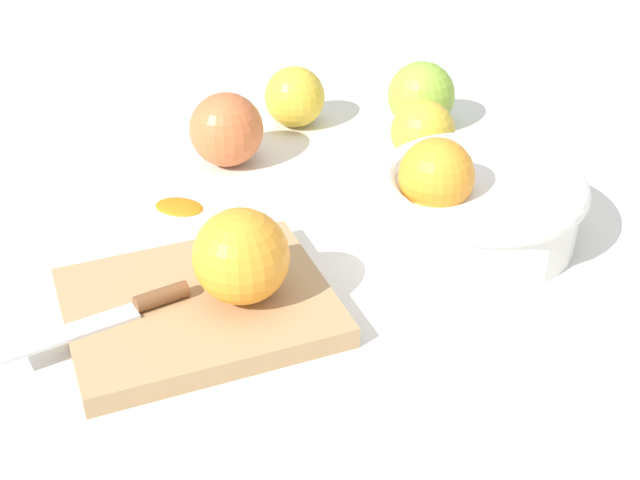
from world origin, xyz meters
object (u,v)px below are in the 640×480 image
at_px(orange_on_board, 241,256).
at_px(apple_mid_left, 423,132).
at_px(bowl, 474,200).
at_px(knife, 123,311).
at_px(apple_front_left_2, 421,95).
at_px(cutting_board, 199,307).
at_px(apple_front_left, 295,97).
at_px(apple_front_center, 226,130).

height_order(orange_on_board, apple_mid_left, orange_on_board).
relative_size(bowl, knife, 1.28).
distance_m(knife, apple_front_left_2, 0.48).
height_order(bowl, apple_front_left_2, bowl).
relative_size(bowl, apple_front_left_2, 2.48).
distance_m(orange_on_board, knife, 0.10).
xyz_separation_m(bowl, knife, (0.34, -0.04, -0.02)).
height_order(cutting_board, orange_on_board, orange_on_board).
xyz_separation_m(bowl, apple_mid_left, (-0.06, -0.15, -0.00)).
xyz_separation_m(apple_front_left, apple_front_left_2, (-0.12, 0.08, 0.00)).
xyz_separation_m(cutting_board, apple_mid_left, (-0.33, -0.12, 0.03)).
bearing_deg(knife, cutting_board, 171.57).
bearing_deg(apple_mid_left, knife, 16.38).
xyz_separation_m(knife, apple_front_left, (-0.32, -0.27, 0.01)).
relative_size(apple_front_left, apple_mid_left, 1.02).
xyz_separation_m(cutting_board, apple_front_center, (-0.15, -0.24, 0.03)).
distance_m(apple_mid_left, apple_front_center, 0.22).
bearing_deg(apple_front_left, apple_front_center, 21.93).
xyz_separation_m(orange_on_board, apple_front_left_2, (-0.35, -0.22, -0.02)).
distance_m(bowl, apple_front_left_2, 0.25).
xyz_separation_m(apple_mid_left, apple_front_left_2, (-0.05, -0.07, 0.00)).
bearing_deg(orange_on_board, cutting_board, -28.91).
bearing_deg(knife, orange_on_board, 163.85).
distance_m(cutting_board, orange_on_board, 0.06).
xyz_separation_m(apple_front_center, apple_front_left_2, (-0.24, 0.04, -0.00)).
bearing_deg(knife, apple_mid_left, -163.62).
bearing_deg(apple_front_center, orange_on_board, 65.85).
bearing_deg(apple_front_left, bowl, 92.49).
relative_size(orange_on_board, apple_front_left_2, 0.99).
bearing_deg(apple_mid_left, cutting_board, 20.59).
bearing_deg(apple_mid_left, apple_front_left, -65.68).
bearing_deg(cutting_board, apple_mid_left, -159.41).
distance_m(cutting_board, apple_front_left, 0.38).
xyz_separation_m(bowl, apple_front_center, (0.13, -0.26, 0.00)).
relative_size(bowl, apple_front_left, 2.75).
distance_m(cutting_board, knife, 0.06).
height_order(cutting_board, apple_front_left_2, apple_front_left_2).
bearing_deg(apple_front_left, apple_mid_left, 114.32).
relative_size(cutting_board, apple_front_left, 2.98).
relative_size(orange_on_board, apple_front_center, 0.98).
xyz_separation_m(orange_on_board, apple_front_left, (-0.23, -0.30, -0.02)).
distance_m(cutting_board, apple_mid_left, 0.35).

